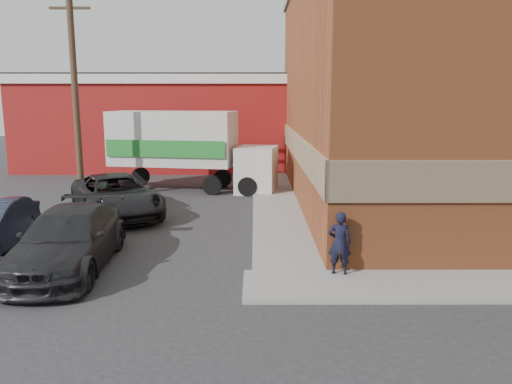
% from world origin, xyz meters
% --- Properties ---
extents(ground, '(90.00, 90.00, 0.00)m').
position_xyz_m(ground, '(0.00, 0.00, 0.00)').
color(ground, '#28282B').
rests_on(ground, ground).
extents(brick_building, '(14.25, 18.25, 9.36)m').
position_xyz_m(brick_building, '(8.50, 9.00, 4.68)').
color(brick_building, '#A8532B').
rests_on(brick_building, ground).
extents(sidewalk_west, '(1.80, 18.00, 0.12)m').
position_xyz_m(sidewalk_west, '(0.60, 9.00, 0.06)').
color(sidewalk_west, gray).
rests_on(sidewalk_west, ground).
extents(warehouse, '(16.30, 8.30, 5.60)m').
position_xyz_m(warehouse, '(-6.00, 20.00, 2.81)').
color(warehouse, maroon).
rests_on(warehouse, ground).
extents(utility_pole, '(2.00, 0.26, 9.00)m').
position_xyz_m(utility_pole, '(-7.50, 9.00, 4.75)').
color(utility_pole, '#4B3825').
rests_on(utility_pole, ground).
extents(man, '(0.60, 0.45, 1.50)m').
position_xyz_m(man, '(1.76, -0.25, 0.87)').
color(man, black).
rests_on(man, sidewalk_south).
extents(suv_a, '(4.73, 5.90, 1.49)m').
position_xyz_m(suv_a, '(-5.27, 6.21, 0.75)').
color(suv_a, black).
rests_on(suv_a, ground).
extents(suv_b, '(2.30, 5.21, 1.49)m').
position_xyz_m(suv_b, '(-4.91, 0.50, 0.74)').
color(suv_b, '#232326').
rests_on(suv_b, ground).
extents(box_truck, '(7.62, 3.42, 3.63)m').
position_xyz_m(box_truck, '(-3.30, 11.37, 2.09)').
color(box_truck, silver).
rests_on(box_truck, ground).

